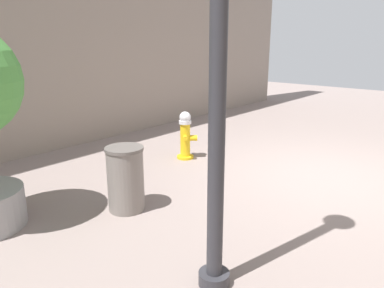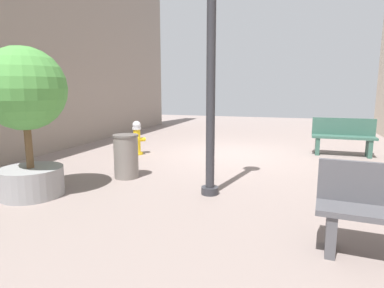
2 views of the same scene
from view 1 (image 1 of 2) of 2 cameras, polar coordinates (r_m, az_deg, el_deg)
name	(u,v)px [view 1 (image 1 of 2)]	position (r m, az deg, el deg)	size (l,w,h in m)	color
ground_plane	(324,176)	(6.32, 19.81, -4.68)	(23.40, 23.40, 0.00)	gray
fire_hydrant	(185,135)	(6.70, -1.02, 1.37)	(0.36, 0.36, 0.88)	gold
trash_bin	(126,179)	(4.75, -10.25, -5.31)	(0.48, 0.48, 0.84)	slate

